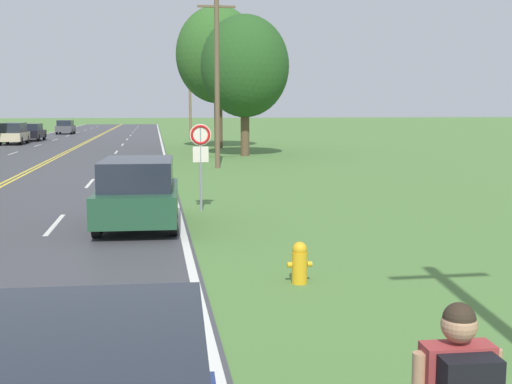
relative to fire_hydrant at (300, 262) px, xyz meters
name	(u,v)px	position (x,y,z in m)	size (l,w,h in m)	color
fire_hydrant	(300,262)	(0.00, 0.00, 0.00)	(0.42, 0.26, 0.71)	gold
traffic_sign	(201,146)	(-1.06, 7.83, 1.50)	(0.60, 0.10, 2.46)	gray
utility_pole_midground	(217,79)	(0.70, 20.92, 3.93)	(1.80, 0.24, 8.27)	brown
utility_pole_far	(190,100)	(1.03, 49.94, 3.32)	(1.80, 0.24, 7.07)	brown
tree_behind_sign	(245,66)	(3.15, 28.70, 5.04)	(5.33, 5.33, 8.48)	brown
tree_mid_treeline	(218,55)	(2.34, 36.86, 6.35)	(6.06, 6.06, 10.22)	brown
car_dark_green_hatchback_approaching	(138,192)	(-2.76, 5.62, 0.51)	(2.06, 4.00, 1.67)	black
car_champagne_suv_mid_near	(14,133)	(-13.54, 44.17, 0.56)	(1.82, 4.46, 1.74)	black
car_black_sedan_mid_far	(32,132)	(-13.14, 49.75, 0.43)	(1.93, 4.17, 1.55)	black
car_dark_grey_hatchback_receding	(65,127)	(-12.23, 65.32, 0.46)	(1.83, 3.67, 1.56)	black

